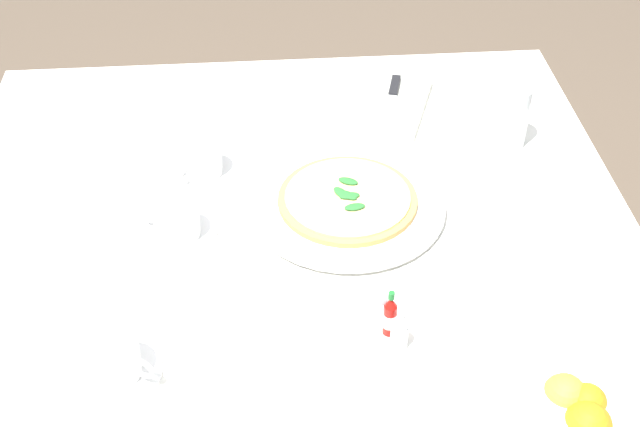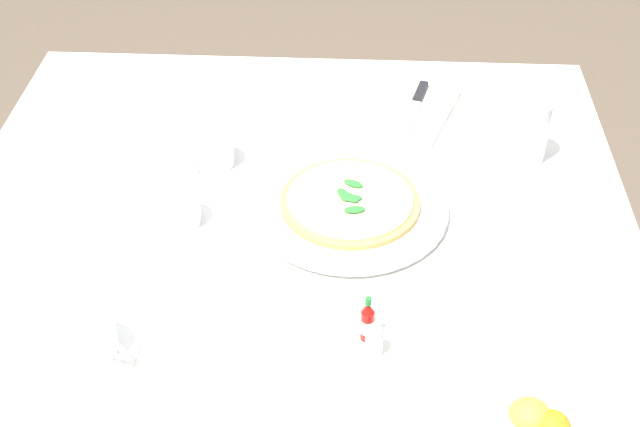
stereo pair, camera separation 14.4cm
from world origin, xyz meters
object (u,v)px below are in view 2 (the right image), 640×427
at_px(pizza, 350,201).
at_px(coffee_cup_center_back, 91,340).
at_px(coffee_cup_near_right, 213,153).
at_px(water_glass_left_edge, 530,133).
at_px(salt_shaker, 374,341).
at_px(pepper_shaker, 361,312).
at_px(dinner_knife, 415,105).
at_px(napkin_folded, 415,110).
at_px(hot_sauce_bottle, 367,322).
at_px(coffee_cup_right_edge, 177,212).
at_px(pizza_plate, 350,207).

height_order(pizza, coffee_cup_center_back, coffee_cup_center_back).
xyz_separation_m(coffee_cup_near_right, water_glass_left_edge, (-0.06, 0.58, 0.03)).
relative_size(salt_shaker, pepper_shaker, 1.00).
relative_size(coffee_cup_near_right, dinner_knife, 0.67).
relative_size(coffee_cup_center_back, dinner_knife, 0.67).
xyz_separation_m(napkin_folded, hot_sauce_bottle, (0.61, -0.09, 0.02)).
bearing_deg(pepper_shaker, dinner_knife, 170.07).
distance_m(pizza, coffee_cup_right_edge, 0.30).
bearing_deg(coffee_cup_near_right, dinner_knife, 116.89).
xyz_separation_m(coffee_cup_near_right, salt_shaker, (0.44, 0.30, -0.00)).
xyz_separation_m(pizza, coffee_cup_center_back, (0.34, -0.36, 0.00)).
relative_size(pizza_plate, pizza, 1.41).
bearing_deg(hot_sauce_bottle, pepper_shaker, -160.35).
height_order(coffee_cup_near_right, pepper_shaker, coffee_cup_near_right).
bearing_deg(pizza_plate, coffee_cup_near_right, -115.44).
bearing_deg(pizza_plate, napkin_folded, 158.67).
bearing_deg(pizza, coffee_cup_center_back, -46.85).
bearing_deg(coffee_cup_center_back, napkin_folded, 143.47).
bearing_deg(dinner_knife, coffee_cup_right_edge, -34.20).
bearing_deg(water_glass_left_edge, dinner_knife, -123.53).
height_order(coffee_cup_right_edge, water_glass_left_edge, water_glass_left_edge).
height_order(pizza, water_glass_left_edge, water_glass_left_edge).
distance_m(napkin_folded, salt_shaker, 0.64).
relative_size(coffee_cup_center_back, hot_sauce_bottle, 1.57).
relative_size(pizza, water_glass_left_edge, 1.96).
xyz_separation_m(coffee_cup_right_edge, hot_sauce_bottle, (0.24, 0.32, 0.01)).
bearing_deg(coffee_cup_right_edge, napkin_folded, 131.22).
bearing_deg(coffee_cup_near_right, pepper_shaker, 35.95).
relative_size(pizza_plate, hot_sauce_bottle, 4.11).
height_order(coffee_cup_right_edge, dinner_knife, coffee_cup_right_edge).
bearing_deg(napkin_folded, pizza_plate, -1.64).
distance_m(coffee_cup_near_right, napkin_folded, 0.43).
bearing_deg(coffee_cup_center_back, pizza, 133.15).
bearing_deg(pizza_plate, dinner_knife, 158.62).
height_order(coffee_cup_center_back, coffee_cup_right_edge, coffee_cup_center_back).
xyz_separation_m(pizza, napkin_folded, (-0.32, 0.12, -0.01)).
height_order(napkin_folded, hot_sauce_bottle, hot_sauce_bottle).
relative_size(pizza_plate, coffee_cup_right_edge, 2.62).
distance_m(coffee_cup_center_back, water_glass_left_edge, 0.86).
height_order(hot_sauce_bottle, salt_shaker, hot_sauce_bottle).
xyz_separation_m(coffee_cup_right_edge, salt_shaker, (0.27, 0.33, -0.00)).
bearing_deg(coffee_cup_center_back, hot_sauce_bottle, 97.29).
relative_size(pizza, coffee_cup_near_right, 1.86).
distance_m(pizza, water_glass_left_edge, 0.37).
distance_m(coffee_cup_center_back, hot_sauce_bottle, 0.40).
height_order(water_glass_left_edge, dinner_knife, water_glass_left_edge).
height_order(coffee_cup_near_right, napkin_folded, coffee_cup_near_right).
relative_size(coffee_cup_near_right, hot_sauce_bottle, 1.57).
xyz_separation_m(pizza_plate, water_glass_left_edge, (-0.18, 0.33, 0.05)).
xyz_separation_m(coffee_cup_center_back, dinner_knife, (-0.65, 0.49, -0.00)).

